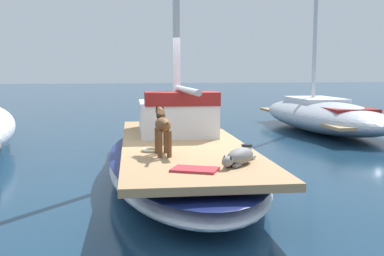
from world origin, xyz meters
The scene contains 9 objects.
ground_plane centered at (0.00, 0.00, 0.00)m, with size 120.00×120.00×0.00m, color navy.
sailboat_main centered at (0.00, 0.00, 0.34)m, with size 2.90×7.36×0.66m.
cabin_house centered at (0.06, 1.12, 1.01)m, with size 1.52×2.29×0.84m.
dog_grey centered at (0.40, -2.22, 0.77)m, with size 0.69×0.77×0.22m.
dog_brown centered at (-0.49, -1.29, 1.08)m, with size 0.22×0.94×0.70m.
deck_winch centered at (0.62, -1.86, 0.76)m, with size 0.16×0.16×0.21m.
coiled_rope centered at (-0.62, -0.96, 0.68)m, with size 0.32×0.32×0.04m, color beige.
deck_towel centered at (-0.23, -2.48, 0.68)m, with size 0.56×0.36×0.03m, color #C6333D.
moored_boat_starboard_side centered at (5.35, 5.71, 0.52)m, with size 2.68×7.26×7.54m.
Camera 1 is at (-1.31, -8.19, 1.90)m, focal length 44.89 mm.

